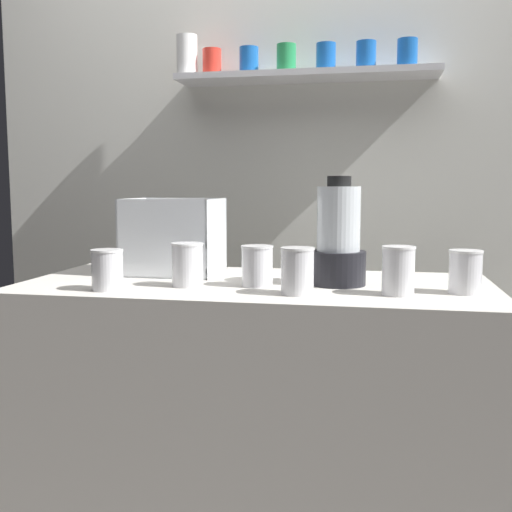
{
  "coord_description": "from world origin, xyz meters",
  "views": [
    {
      "loc": [
        0.35,
        -1.76,
        1.19
      ],
      "look_at": [
        0.0,
        0.0,
        0.98
      ],
      "focal_mm": 42.33,
      "sensor_mm": 36.0,
      "label": 1
    }
  ],
  "objects": [
    {
      "name": "juice_cup_carrot_left",
      "position": [
        -0.18,
        -0.11,
        0.95
      ],
      "size": [
        0.09,
        0.09,
        0.13
      ],
      "color": "white",
      "rests_on": "counter"
    },
    {
      "name": "carrot_display_bin",
      "position": [
        -0.3,
        0.13,
        0.98
      ],
      "size": [
        0.3,
        0.25,
        0.25
      ],
      "color": "white",
      "rests_on": "counter"
    },
    {
      "name": "back_wall_unit",
      "position": [
        0.0,
        0.77,
        1.26
      ],
      "size": [
        2.6,
        0.24,
        2.5
      ],
      "color": "silver",
      "rests_on": "ground_plane"
    },
    {
      "name": "blender_pitcher",
      "position": [
        0.24,
        0.01,
        1.03
      ],
      "size": [
        0.16,
        0.16,
        0.32
      ],
      "color": "black",
      "rests_on": "counter"
    },
    {
      "name": "juice_cup_orange_middle",
      "position": [
        0.02,
        -0.07,
        0.95
      ],
      "size": [
        0.09,
        0.09,
        0.12
      ],
      "color": "white",
      "rests_on": "counter"
    },
    {
      "name": "juice_cup_orange_far_left",
      "position": [
        -0.38,
        -0.21,
        0.95
      ],
      "size": [
        0.09,
        0.09,
        0.11
      ],
      "color": "white",
      "rests_on": "counter"
    },
    {
      "name": "counter",
      "position": [
        0.0,
        0.0,
        0.45
      ],
      "size": [
        1.4,
        0.64,
        0.9
      ],
      "primitive_type": "cube",
      "color": "beige",
      "rests_on": "ground_plane"
    },
    {
      "name": "juice_cup_pomegranate_rightmost",
      "position": [
        0.59,
        -0.08,
        0.95
      ],
      "size": [
        0.09,
        0.09,
        0.12
      ],
      "color": "white",
      "rests_on": "counter"
    },
    {
      "name": "juice_cup_mango_far_right",
      "position": [
        0.41,
        -0.13,
        0.96
      ],
      "size": [
        0.09,
        0.09,
        0.13
      ],
      "color": "white",
      "rests_on": "counter"
    },
    {
      "name": "juice_cup_pomegranate_right",
      "position": [
        0.15,
        -0.18,
        0.95
      ],
      "size": [
        0.09,
        0.09,
        0.13
      ],
      "color": "white",
      "rests_on": "counter"
    }
  ]
}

